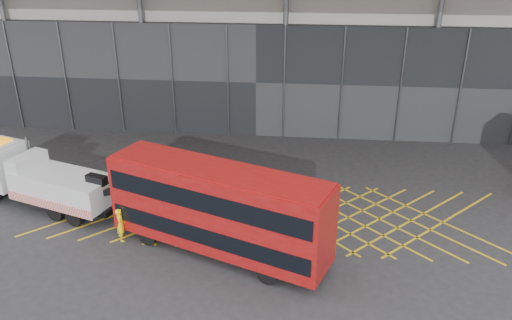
# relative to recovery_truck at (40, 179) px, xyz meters

# --- Properties ---
(ground_plane) EXTENTS (120.00, 120.00, 0.00)m
(ground_plane) POSITION_rel_recovery_truck_xyz_m (8.46, 0.30, -1.58)
(ground_plane) COLOR #27272A
(road_markings) EXTENTS (24.76, 7.16, 0.01)m
(road_markings) POSITION_rel_recovery_truck_xyz_m (12.46, 0.30, -1.57)
(road_markings) COLOR gold
(road_markings) RESTS_ON ground_plane
(recovery_truck) EXTENTS (9.68, 4.85, 3.41)m
(recovery_truck) POSITION_rel_recovery_truck_xyz_m (0.00, 0.00, 0.00)
(recovery_truck) COLOR black
(recovery_truck) RESTS_ON ground_plane
(bus_towed) EXTENTS (10.55, 6.09, 4.24)m
(bus_towed) POSITION_rel_recovery_truck_xyz_m (10.27, -3.41, 0.78)
(bus_towed) COLOR maroon
(bus_towed) RESTS_ON ground_plane
(worker) EXTENTS (0.59, 0.72, 1.69)m
(worker) POSITION_rel_recovery_truck_xyz_m (5.45, -2.93, -0.73)
(worker) COLOR yellow
(worker) RESTS_ON ground_plane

